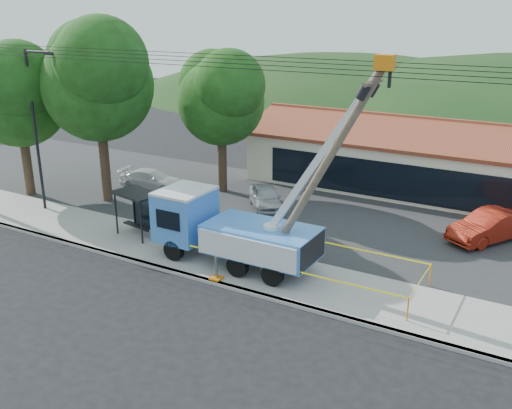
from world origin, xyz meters
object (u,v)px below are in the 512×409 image
object	(u,v)px
car_red	(488,242)
car_white	(153,190)
leaning_pole	(323,168)
bus_shelter	(139,203)
utility_truck	(230,228)
car_silver	(266,210)

from	to	relation	value
car_red	car_white	world-z (taller)	car_red
leaning_pole	bus_shelter	distance (m)	10.65
utility_truck	car_red	size ratio (longest dim) A/B	2.30
utility_truck	car_red	bearing A→B (deg)	41.46
car_silver	car_white	distance (m)	8.13
bus_shelter	car_silver	size ratio (longest dim) A/B	0.66
bus_shelter	car_white	distance (m)	8.12
bus_shelter	car_silver	world-z (taller)	bus_shelter
car_silver	car_white	world-z (taller)	car_silver
car_white	bus_shelter	bearing A→B (deg)	-153.84
bus_shelter	car_silver	bearing A→B (deg)	73.30
utility_truck	car_silver	distance (m)	7.77
leaning_pole	bus_shelter	size ratio (longest dim) A/B	3.55
utility_truck	car_white	world-z (taller)	utility_truck
leaning_pole	car_silver	world-z (taller)	leaning_pole
car_red	car_white	xyz separation A→B (m)	(-20.03, -1.61, 0.00)
leaning_pole	car_silver	bearing A→B (deg)	131.63
utility_truck	leaning_pole	distance (m)	5.53
utility_truck	car_white	xyz separation A→B (m)	(-10.30, 6.98, -1.80)
bus_shelter	car_silver	xyz separation A→B (m)	(3.55, 6.72, -1.82)
leaning_pole	car_silver	xyz separation A→B (m)	(-6.54, 7.36, -5.18)
bus_shelter	car_white	xyz separation A→B (m)	(-4.58, 6.46, -1.82)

